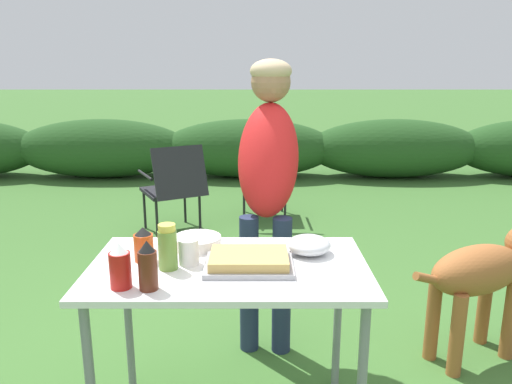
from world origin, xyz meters
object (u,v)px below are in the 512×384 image
Objects in this scene: ketchup_bottle at (122,266)px; dog at (486,274)px; hot_sauce_bottle at (145,245)px; camp_chair_near_hedge at (266,175)px; mixing_bowl at (310,245)px; plate_stack at (199,242)px; paper_cup_stack at (190,252)px; relish_jar at (169,247)px; folding_table at (230,282)px; bbq_sauce_bottle at (149,266)px; camp_chair_green_behind_table at (176,185)px; standing_person_in_gray_fleece at (270,169)px; food_tray at (250,261)px.

ketchup_bottle is 0.20× the size of dog.
hot_sauce_bottle reaches higher than camp_chair_near_hedge.
ketchup_bottle is at bearing -154.75° from mixing_bowl.
plate_stack is at bearing -101.59° from dog.
paper_cup_stack is 0.57× the size of relish_jar.
relish_jar is at bearing -163.93° from mixing_bowl.
relish_jar is at bearing 50.47° from ketchup_bottle.
paper_cup_stack is at bearing 177.73° from folding_table.
plate_stack is (-0.15, 0.19, 0.10)m from folding_table.
bbq_sauce_bottle is 0.21× the size of dog.
relish_jar reaches higher than ketchup_bottle.
camp_chair_green_behind_table is at bearing 104.05° from folding_table.
standing_person_in_gray_fleece is at bearing 59.26° from ketchup_bottle.
hot_sauce_bottle is (-0.07, 0.26, -0.02)m from bbq_sauce_bottle.
plate_stack is 1.45× the size of hot_sauce_bottle.
paper_cup_stack is 0.09m from relish_jar.
folding_table is 1.30× the size of dog.
ketchup_bottle is 0.20× the size of camp_chair_near_hedge.
ketchup_bottle is at bearing -150.58° from folding_table.
paper_cup_stack is 0.19m from hot_sauce_bottle.
hot_sauce_bottle is at bearing 173.01° from folding_table.
mixing_bowl is 1.30× the size of hot_sauce_bottle.
relish_jar is (-0.23, -0.04, 0.16)m from folding_table.
mixing_bowl is (0.33, 0.12, 0.11)m from folding_table.
ketchup_bottle is at bearing -158.02° from food_tray.
camp_chair_green_behind_table is at bearing 105.63° from food_tray.
camp_chair_green_behind_table is (-0.28, 2.44, -0.34)m from hot_sauce_bottle.
ketchup_bottle is at bearing -90.82° from dog.
paper_cup_stack is 0.57× the size of bbq_sauce_bottle.
camp_chair_near_hedge is (-1.09, 2.38, -0.00)m from dog.
standing_person_in_gray_fleece is (0.32, 0.51, 0.22)m from plate_stack.
mixing_bowl is 0.69m from bbq_sauce_bottle.
food_tray is 3.32× the size of paper_cup_stack.
paper_cup_stack is 0.79m from standing_person_in_gray_fleece.
bbq_sauce_bottle is at bearing -108.38° from standing_person_in_gray_fleece.
relish_jar is (-0.56, -0.16, 0.05)m from mixing_bowl.
hot_sauce_bottle is 0.17× the size of camp_chair_near_hedge.
camp_chair_near_hedge is at bearing 87.87° from food_tray.
folding_table is 7.77× the size of hot_sauce_bottle.
ketchup_bottle is at bearing -129.53° from relish_jar.
folding_table is 5.35× the size of plate_stack.
dog is at bearing 23.44° from mixing_bowl.
paper_cup_stack is 0.12× the size of camp_chair_near_hedge.
relish_jar reaches higher than plate_stack.
camp_chair_green_behind_table and camp_chair_near_hedge have the same top height.
ketchup_bottle is (-0.45, -0.18, 0.05)m from food_tray.
relish_jar is at bearing -111.38° from standing_person_in_gray_fleece.
bbq_sauce_bottle reaches higher than dog.
bbq_sauce_bottle is at bearing -150.11° from mixing_bowl.
folding_table is at bearing -159.82° from mixing_bowl.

